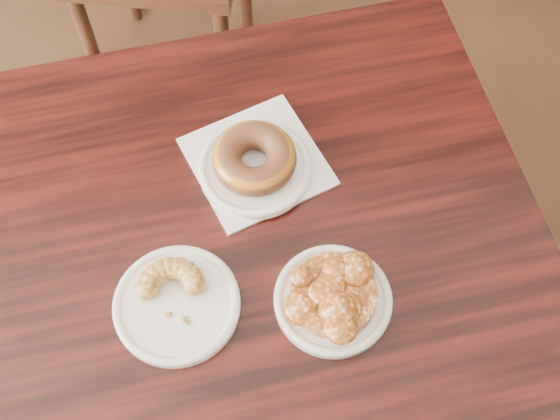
{
  "coord_description": "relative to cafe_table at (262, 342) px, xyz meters",
  "views": [
    {
      "loc": [
        -0.08,
        -0.11,
        1.6
      ],
      "look_at": [
        -0.03,
        0.31,
        0.8
      ],
      "focal_mm": 45.0,
      "sensor_mm": 36.0,
      "label": 1
    }
  ],
  "objects": [
    {
      "name": "room_walls",
      "position": [
        0.07,
        -0.27,
        1.02
      ],
      "size": [
        5.02,
        5.02,
        2.8
      ],
      "color": "tan",
      "rests_on": "floor"
    },
    {
      "name": "cafe_table",
      "position": [
        0.0,
        0.0,
        0.0
      ],
      "size": [
        0.88,
        0.88,
        0.75
      ],
      "primitive_type": "cube",
      "rotation": [
        0.0,
        0.0,
        0.12
      ],
      "color": "black",
      "rests_on": "floor"
    },
    {
      "name": "napkin",
      "position": [
        0.02,
        0.15,
        0.38
      ],
      "size": [
        0.23,
        0.23,
        0.0
      ],
      "primitive_type": "cube",
      "rotation": [
        0.0,
        0.0,
        0.36
      ],
      "color": "silver",
      "rests_on": "cafe_table"
    },
    {
      "name": "plate_donut",
      "position": [
        0.01,
        0.13,
        0.39
      ],
      "size": [
        0.16,
        0.16,
        0.01
      ],
      "primitive_type": "cylinder",
      "color": "white",
      "rests_on": "napkin"
    },
    {
      "name": "plate_cruller",
      "position": [
        -0.11,
        -0.06,
        0.38
      ],
      "size": [
        0.16,
        0.16,
        0.01
      ],
      "primitive_type": "cylinder",
      "color": "white",
      "rests_on": "cafe_table"
    },
    {
      "name": "plate_fritter",
      "position": [
        0.09,
        -0.08,
        0.38
      ],
      "size": [
        0.15,
        0.15,
        0.01
      ],
      "primitive_type": "cylinder",
      "color": "silver",
      "rests_on": "cafe_table"
    },
    {
      "name": "glazed_donut",
      "position": [
        0.01,
        0.13,
        0.41
      ],
      "size": [
        0.12,
        0.12,
        0.04
      ],
      "primitive_type": "torus",
      "color": "#965A15",
      "rests_on": "plate_donut"
    },
    {
      "name": "apple_fritter",
      "position": [
        0.09,
        -0.08,
        0.41
      ],
      "size": [
        0.15,
        0.15,
        0.04
      ],
      "primitive_type": null,
      "color": "#4B2408",
      "rests_on": "plate_fritter"
    },
    {
      "name": "cruller_fragment",
      "position": [
        -0.11,
        -0.06,
        0.4
      ],
      "size": [
        0.1,
        0.1,
        0.03
      ],
      "primitive_type": null,
      "color": "brown",
      "rests_on": "plate_cruller"
    }
  ]
}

